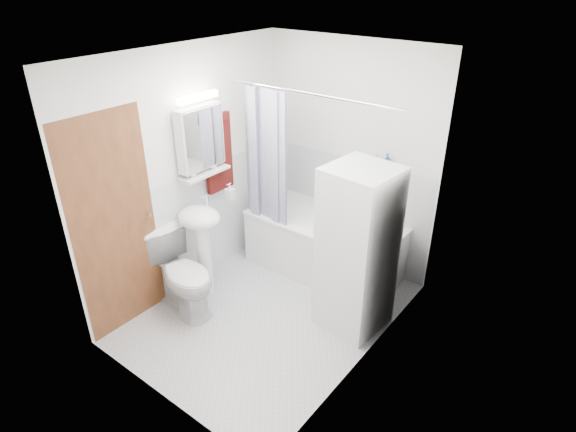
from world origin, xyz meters
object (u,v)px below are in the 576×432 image
Objects in this scene: sink at (201,231)px; washer_dryer at (357,250)px; bathtub at (324,243)px; toilet at (182,274)px.

washer_dryer is at bearing 19.51° from sink.
toilet is at bearing -117.45° from bathtub.
bathtub is at bearing 147.05° from washer_dryer.
toilet is at bearing -144.19° from washer_dryer.
sink is 1.31× the size of toilet.
sink is 0.44m from toilet.
bathtub is 0.98m from washer_dryer.
sink reaches higher than toilet.
sink is at bearing -125.16° from bathtub.
sink is at bearing 16.29° from toilet.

